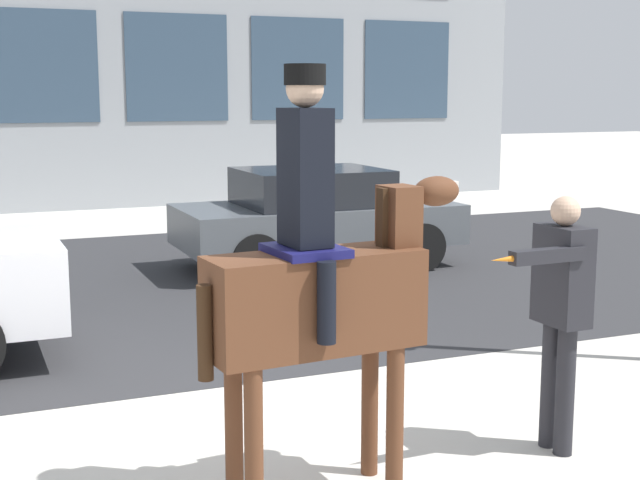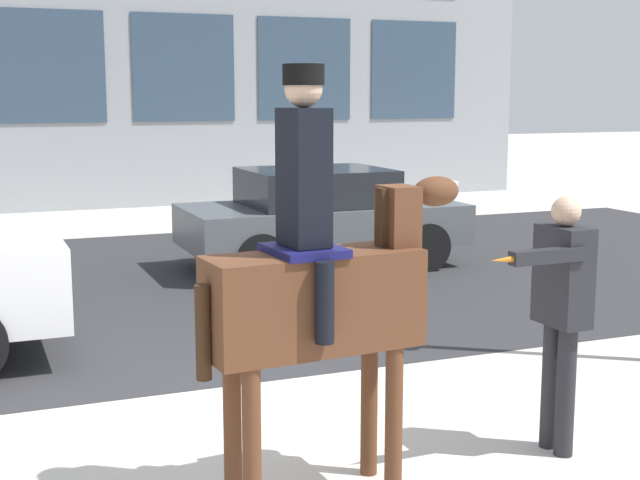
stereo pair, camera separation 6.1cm
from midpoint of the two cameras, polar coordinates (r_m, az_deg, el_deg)
ground_plane at (r=7.20m, az=-6.01°, el=-10.68°), size 80.00×80.00×0.00m
road_surface at (r=11.67m, az=-12.47°, el=-3.01°), size 22.38×8.50×0.01m
mounted_horse_lead at (r=5.30m, az=0.28°, el=-2.91°), size 1.75×0.65×2.63m
pedestrian_bystander at (r=6.26m, az=15.44°, el=-3.97°), size 0.82×0.44×1.78m
street_car_far_lane at (r=12.69m, az=0.17°, el=1.59°), size 3.93×1.92×1.41m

